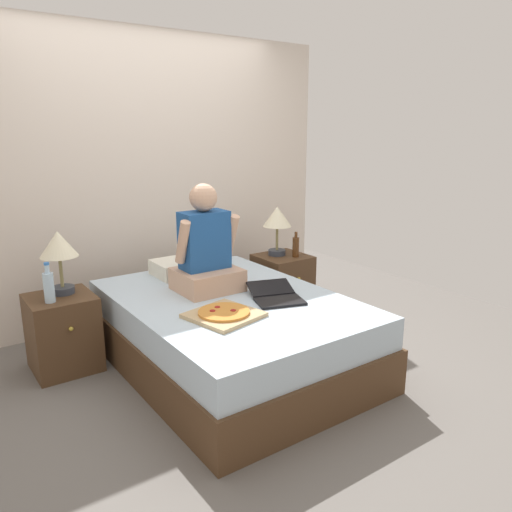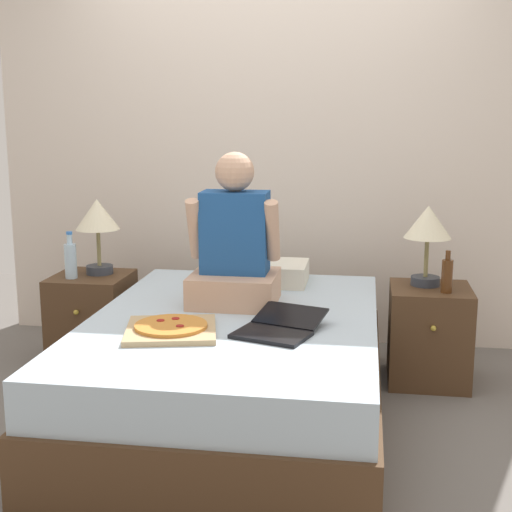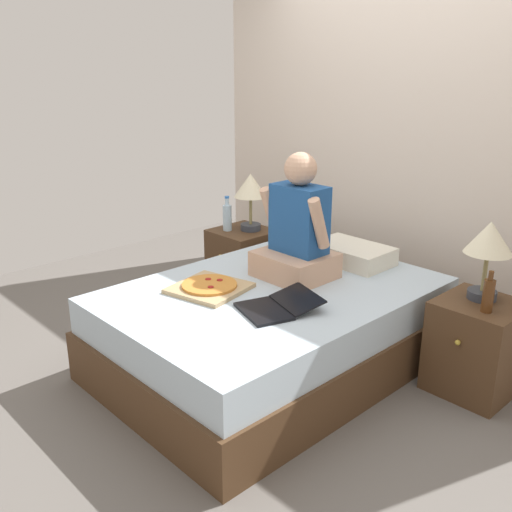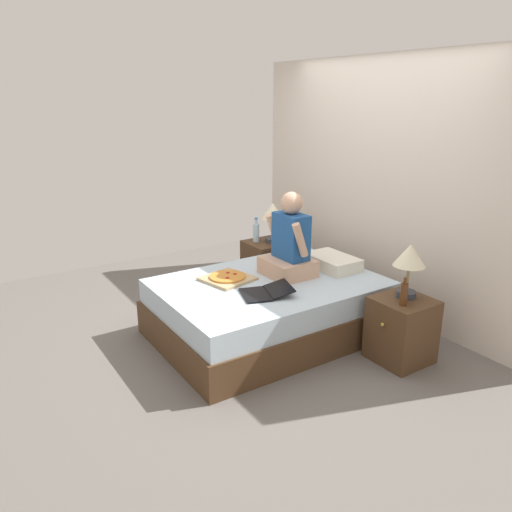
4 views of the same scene
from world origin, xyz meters
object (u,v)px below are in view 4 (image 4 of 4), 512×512
Objects in this scene: laptop at (263,293)px; nightstand_right at (401,330)px; nightstand_left at (267,265)px; person_seated at (289,245)px; water_bottle at (256,232)px; beer_bottle at (404,294)px; lamp_on_left_nightstand at (273,214)px; bed at (269,308)px; pizza_box at (227,278)px; lamp_on_right_nightstand at (410,259)px.

nightstand_right is at bearing 49.57° from laptop.
person_seated reaches higher than nightstand_left.
water_bottle is 1.20× the size of beer_bottle.
water_bottle is at bearing -130.60° from lamp_on_left_nightstand.
laptop is (1.32, -0.79, -0.11)m from water_bottle.
nightstand_right is (1.94, -0.05, -0.60)m from lamp_on_left_nightstand.
laptop is (0.24, -0.22, 0.29)m from bed.
laptop is 1.03× the size of pizza_box.
nightstand_left is at bearing -178.53° from lamp_on_right_nightstand.
laptop is at bearing -42.61° from bed.
nightstand_right is 1.14× the size of pizza_box.
laptop reaches higher than nightstand_right.
lamp_on_right_nightstand reaches higher than beer_bottle.
person_seated is 0.62m from laptop.
person_seated is (0.95, -0.40, 0.54)m from nightstand_left.
person_seated is (1.03, -0.31, 0.15)m from water_bottle.
nightstand_left is 1.21× the size of lamp_on_left_nightstand.
beer_bottle is 1.55m from pizza_box.
lamp_on_left_nightstand reaches higher than water_bottle.
pizza_box is at bearing -171.25° from laptop.
lamp_on_left_nightstand is 1.00× the size of lamp_on_right_nightstand.
laptop reaches higher than bed.
nightstand_left is at bearing 177.21° from beer_bottle.
pizza_box is at bearing -146.66° from beer_bottle.
pizza_box is (-1.29, -0.85, -0.10)m from beer_bottle.
laptop reaches higher than nightstand_left.
bed is at bearing -27.72° from water_bottle.
lamp_on_left_nightstand is at bearing 143.54° from bed.
bed is 4.18× the size of pizza_box.
person_seated is (-1.03, -0.40, 0.54)m from nightstand_right.
lamp_on_left_nightstand reaches higher than bed.
beer_bottle is 0.29× the size of person_seated.
lamp_on_right_nightstand is 1.96× the size of beer_bottle.
nightstand_right reaches higher than bed.
water_bottle is 0.51× the size of nightstand_right.
bed is 1.27m from water_bottle.
lamp_on_right_nightstand reaches higher than laptop.
pizza_box is at bearing -140.01° from lamp_on_right_nightstand.
laptop is at bearing -127.73° from lamp_on_right_nightstand.
lamp_on_left_nightstand is (-0.95, 0.70, 0.61)m from bed.
bed is at bearing -143.82° from lamp_on_right_nightstand.
laptop is 0.48m from pizza_box.
water_bottle is 0.58× the size of pizza_box.
lamp_on_left_nightstand is at bearing 175.74° from beer_bottle.
beer_bottle is (2.05, -0.10, 0.37)m from nightstand_left.
lamp_on_left_nightstand is 0.58× the size of person_seated.
water_bottle is (-0.08, -0.09, 0.38)m from nightstand_left.
lamp_on_left_nightstand is at bearing 153.80° from person_seated.
nightstand_left is 1.21× the size of lamp_on_right_nightstand.
laptop is (0.28, -0.48, -0.27)m from person_seated.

